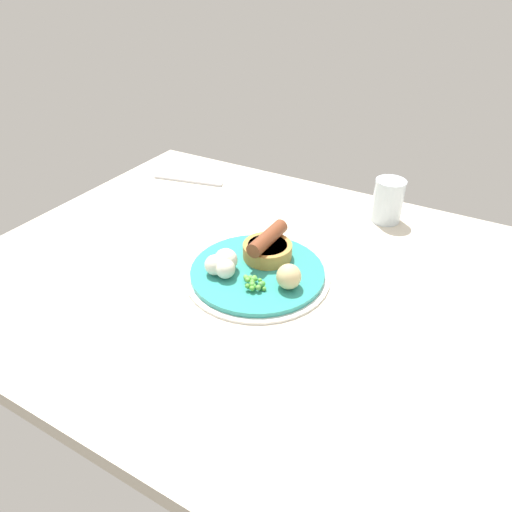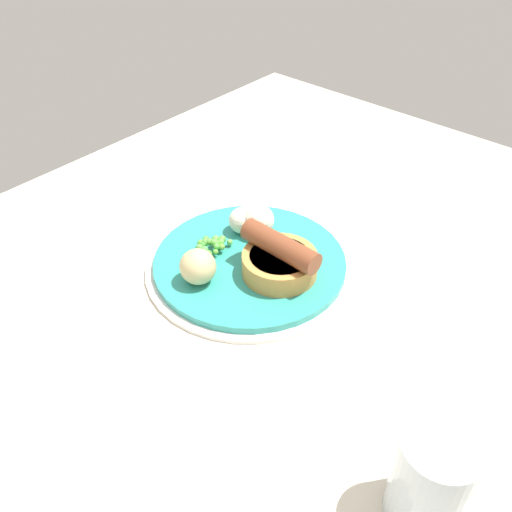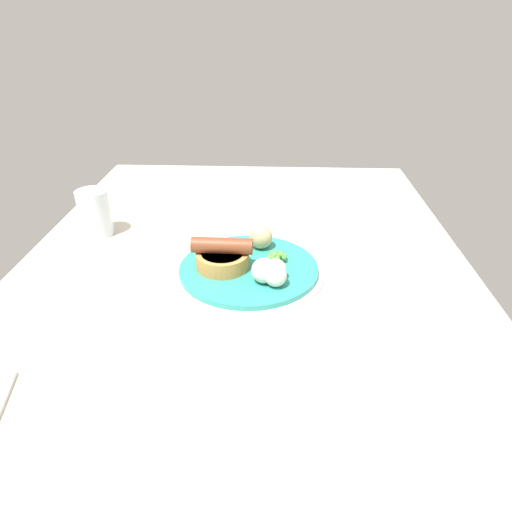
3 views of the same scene
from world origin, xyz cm
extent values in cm
cube|color=beige|center=(0.00, 0.00, 1.50)|extent=(110.00, 80.00, 3.00)
cylinder|color=silver|center=(-3.18, -1.11, 3.25)|extent=(25.59, 25.59, 0.50)
cylinder|color=teal|center=(-3.18, -1.11, 3.70)|extent=(23.54, 23.54, 1.40)
cylinder|color=#BC8442|center=(-3.55, 3.26, 5.74)|extent=(8.89, 8.89, 2.67)
cylinder|color=#33190C|center=(-3.55, 3.26, 6.92)|extent=(7.11, 7.11, 0.30)
cylinder|color=brown|center=(-3.55, 3.26, 8.42)|extent=(2.99, 10.16, 2.70)
sphere|color=#65AF3E|center=(-1.83, -4.50, 5.36)|extent=(0.83, 0.83, 0.83)
sphere|color=#65B54D|center=(-3.48, -4.68, 5.05)|extent=(0.75, 0.75, 0.75)
sphere|color=#5AA83A|center=(-0.78, -4.53, 5.19)|extent=(0.70, 0.70, 0.70)
sphere|color=#51A54D|center=(-0.47, -5.65, 5.40)|extent=(0.94, 0.94, 0.94)
sphere|color=#5CA244|center=(-0.22, -6.52, 5.25)|extent=(0.95, 0.95, 0.95)
sphere|color=#52B343|center=(-1.05, -6.48, 5.47)|extent=(0.89, 0.89, 0.89)
sphere|color=#5CA940|center=(-2.86, -5.41, 5.47)|extent=(0.98, 0.98, 0.98)
sphere|color=#5FB346|center=(-2.29, -5.97, 5.62)|extent=(0.88, 0.88, 0.88)
sphere|color=#54A73C|center=(-1.34, -6.10, 5.63)|extent=(0.89, 0.89, 0.89)
sphere|color=#54B549|center=(-1.37, -4.95, 5.47)|extent=(0.79, 0.79, 0.79)
sphere|color=green|center=(0.41, -5.03, 5.07)|extent=(0.97, 0.97, 0.97)
sphere|color=#5AB63B|center=(-0.81, -7.12, 5.24)|extent=(0.88, 0.88, 0.88)
sphere|color=#54B84D|center=(-0.77, -6.55, 5.34)|extent=(0.80, 0.80, 0.80)
sphere|color=#59AF45|center=(-2.31, -5.07, 5.51)|extent=(0.87, 0.87, 0.87)
sphere|color=#58AA42|center=(-1.09, -6.55, 5.50)|extent=(0.97, 0.97, 0.97)
sphere|color=#4FA53D|center=(-1.70, -7.08, 5.34)|extent=(0.85, 0.85, 0.85)
sphere|color=#5EA446|center=(-0.33, -5.94, 5.23)|extent=(0.70, 0.70, 0.70)
sphere|color=#54B739|center=(-1.64, -5.22, 5.63)|extent=(0.87, 0.87, 0.87)
sphere|color=#59B243|center=(-1.54, -5.43, 5.74)|extent=(0.99, 0.99, 0.99)
sphere|color=#5BAD42|center=(0.68, -5.74, 4.77)|extent=(0.74, 0.74, 0.74)
sphere|color=silver|center=(-8.96, -5.66, 6.17)|extent=(3.55, 3.55, 3.55)
sphere|color=silver|center=(-6.85, -5.66, 6.11)|extent=(3.42, 3.42, 3.42)
sphere|color=silver|center=(-7.90, -3.83, 6.45)|extent=(4.10, 4.10, 4.10)
ellipsoid|color=#CCB77F|center=(3.71, -2.90, 6.53)|extent=(5.60, 5.64, 4.27)
cylinder|color=silver|center=(10.62, 29.80, 7.57)|extent=(6.22, 6.22, 9.14)
camera|label=1|loc=(28.46, -57.73, 50.88)|focal=32.00mm
camera|label=2|loc=(37.04, 34.96, 48.20)|focal=40.00mm
camera|label=3|loc=(-69.73, -5.29, 43.33)|focal=32.00mm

